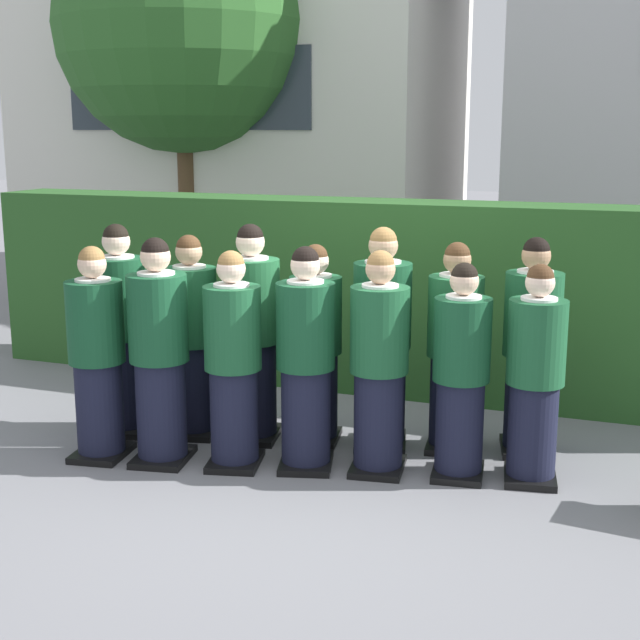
{
  "coord_description": "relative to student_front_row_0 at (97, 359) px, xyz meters",
  "views": [
    {
      "loc": [
        2.24,
        -5.73,
        2.43
      ],
      "look_at": [
        0.0,
        0.29,
        1.05
      ],
      "focal_mm": 49.81,
      "sensor_mm": 36.0,
      "label": 1
    }
  ],
  "objects": [
    {
      "name": "student_front_row_6",
      "position": [
        3.11,
        0.65,
        -0.03
      ],
      "size": [
        0.42,
        0.49,
        1.55
      ],
      "color": "black",
      "rests_on": "ground"
    },
    {
      "name": "student_front_row_3",
      "position": [
        1.53,
        0.34,
        0.01
      ],
      "size": [
        0.49,
        0.55,
        1.63
      ],
      "color": "black",
      "rests_on": "ground"
    },
    {
      "name": "student_rear_row_3",
      "position": [
        1.4,
        0.89,
        -0.02
      ],
      "size": [
        0.44,
        0.51,
        1.58
      ],
      "color": "black",
      "rests_on": "ground"
    },
    {
      "name": "ground_plane",
      "position": [
        1.54,
        0.33,
        -0.76
      ],
      "size": [
        60.0,
        60.0,
        0.0
      ],
      "primitive_type": "plane",
      "color": "slate"
    },
    {
      "name": "student_front_row_4",
      "position": [
        2.05,
        0.46,
        0.0
      ],
      "size": [
        0.44,
        0.51,
        1.61
      ],
      "color": "black",
      "rests_on": "ground"
    },
    {
      "name": "student_front_row_2",
      "position": [
        1.03,
        0.19,
        -0.0
      ],
      "size": [
        0.47,
        0.53,
        1.6
      ],
      "color": "black",
      "rests_on": "ground"
    },
    {
      "name": "student_rear_row_0",
      "position": [
        -0.17,
        0.58,
        0.05
      ],
      "size": [
        0.48,
        0.56,
        1.71
      ],
      "color": "black",
      "rests_on": "ground"
    },
    {
      "name": "student_front_row_0",
      "position": [
        0.0,
        0.0,
        0.0
      ],
      "size": [
        0.44,
        0.54,
        1.61
      ],
      "color": "black",
      "rests_on": "ground"
    },
    {
      "name": "student_rear_row_4",
      "position": [
        1.91,
        0.98,
        0.06
      ],
      "size": [
        0.51,
        0.58,
        1.72
      ],
      "color": "black",
      "rests_on": "ground"
    },
    {
      "name": "student_front_row_1",
      "position": [
        0.48,
        0.08,
        0.04
      ],
      "size": [
        0.47,
        0.54,
        1.68
      ],
      "color": "black",
      "rests_on": "ground"
    },
    {
      "name": "student_front_row_5",
      "position": [
        2.62,
        0.56,
        -0.03
      ],
      "size": [
        0.41,
        0.48,
        1.54
      ],
      "color": "black",
      "rests_on": "ground"
    },
    {
      "name": "student_rear_row_6",
      "position": [
        3.01,
        1.23,
        0.03
      ],
      "size": [
        0.48,
        0.55,
        1.66
      ],
      "color": "black",
      "rests_on": "ground"
    },
    {
      "name": "student_rear_row_1",
      "position": [
        0.41,
        0.71,
        0.01
      ],
      "size": [
        0.47,
        0.54,
        1.63
      ],
      "color": "black",
      "rests_on": "ground"
    },
    {
      "name": "student_rear_row_2",
      "position": [
        0.91,
        0.78,
        0.06
      ],
      "size": [
        0.49,
        0.56,
        1.72
      ],
      "color": "black",
      "rests_on": "ground"
    },
    {
      "name": "hedge",
      "position": [
        1.54,
        2.51,
        0.13
      ],
      "size": [
        8.27,
        0.7,
        1.79
      ],
      "color": "#285623",
      "rests_on": "ground"
    },
    {
      "name": "school_building_main",
      "position": [
        -2.44,
        8.02,
        2.68
      ],
      "size": [
        6.77,
        4.42,
        6.71
      ],
      "color": "silver",
      "rests_on": "ground"
    },
    {
      "name": "oak_tree_left",
      "position": [
        -2.48,
        5.94,
        3.08
      ],
      "size": [
        3.52,
        3.52,
        5.61
      ],
      "color": "brown",
      "rests_on": "ground"
    },
    {
      "name": "student_rear_row_5",
      "position": [
        2.45,
        1.1,
        0.0
      ],
      "size": [
        0.43,
        0.5,
        1.61
      ],
      "color": "black",
      "rests_on": "ground"
    }
  ]
}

